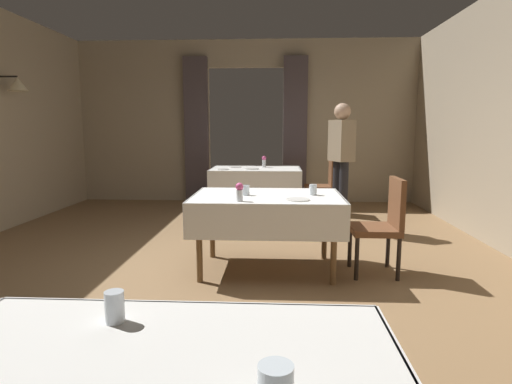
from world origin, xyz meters
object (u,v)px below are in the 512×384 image
glass_mid_b (246,190)px  plate_far_b (235,167)px  glass_mid_d (313,190)px  dining_table_far (256,173)px  chair_mid_right (383,221)px  chair_far_right (324,183)px  plate_mid_c (298,199)px  plate_far_d (252,169)px  person_waiter_by_doorway (341,156)px  flower_vase_far (264,161)px  glass_near_a (115,307)px  dining_table_mid (267,205)px  plate_far_c (223,169)px  flower_vase_mid (239,191)px

glass_mid_b → plate_far_b: (-0.40, 2.89, -0.04)m
glass_mid_d → dining_table_far: bearing=104.2°
chair_mid_right → chair_far_right: 2.87m
chair_mid_right → glass_mid_b: (-1.32, 0.04, 0.28)m
plate_mid_c → plate_far_d: 2.92m
glass_mid_b → person_waiter_by_doorway: person_waiter_by_doorway is taller
flower_vase_far → plate_far_b: 0.49m
plate_far_b → glass_near_a: bearing=-88.3°
plate_far_b → glass_mid_b: bearing=-82.2°
plate_far_d → glass_near_a: bearing=-91.4°
dining_table_mid → chair_far_right: chair_far_right is taller
glass_near_a → plate_far_d: glass_near_a is taller
flower_vase_far → plate_far_c: size_ratio=1.01×
chair_mid_right → person_waiter_by_doorway: bearing=95.0°
glass_near_a → flower_vase_mid: flower_vase_mid is taller
glass_mid_b → flower_vase_far: size_ratio=0.51×
dining_table_far → flower_vase_mid: bearing=-89.7°
dining_table_far → plate_far_b: bearing=166.9°
flower_vase_mid → plate_far_d: size_ratio=0.73×
person_waiter_by_doorway → flower_vase_mid: bearing=-120.0°
chair_mid_right → plate_far_c: size_ratio=5.04×
dining_table_far → plate_mid_c: (0.54, -3.06, 0.10)m
dining_table_mid → glass_mid_b: (-0.21, -0.02, 0.15)m
plate_far_d → chair_far_right: bearing=10.7°
plate_far_d → plate_mid_c: bearing=-78.3°
glass_mid_b → plate_far_b: size_ratio=0.46×
glass_near_a → person_waiter_by_doorway: (1.39, 4.43, 0.22)m
glass_near_a → dining_table_mid: bearing=80.9°
chair_mid_right → flower_vase_mid: (-1.34, -0.29, 0.32)m
chair_far_right → plate_far_b: bearing=177.3°
dining_table_mid → flower_vase_far: size_ratio=7.72×
glass_mid_d → flower_vase_far: bearing=101.3°
dining_table_mid → dining_table_far: same height
dining_table_mid → person_waiter_by_doorway: 1.99m
chair_mid_right → plate_far_b: size_ratio=4.42×
dining_table_mid → chair_far_right: bearing=73.1°
chair_mid_right → glass_near_a: bearing=-120.1°
flower_vase_mid → glass_mid_d: (0.68, 0.38, -0.04)m
dining_table_far → flower_vase_far: size_ratio=7.71×
glass_near_a → person_waiter_by_doorway: bearing=72.6°
plate_mid_c → plate_far_b: size_ratio=1.02×
dining_table_mid → chair_mid_right: size_ratio=1.55×
glass_mid_b → person_waiter_by_doorway: bearing=56.1°
chair_far_right → plate_far_b: chair_far_right is taller
chair_far_right → glass_mid_b: bearing=-110.6°
dining_table_mid → dining_table_far: size_ratio=1.00×
chair_mid_right → glass_mid_d: 0.73m
plate_far_b → plate_far_c: bearing=-110.8°
dining_table_far → chair_far_right: 1.11m
plate_far_c → plate_far_d: 0.46m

